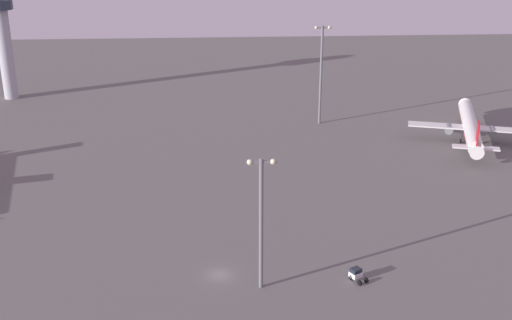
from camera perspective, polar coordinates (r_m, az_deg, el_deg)
The scene contains 6 objects.
ground_plane at distance 115.82m, azimuth -3.13°, elevation -9.76°, with size 416.00×416.00×0.00m, color #605E5B.
control_tower at distance 224.68m, azimuth -20.75°, elevation 10.14°, with size 8.00×8.00×36.40m.
airplane_terminal_side at distance 184.16m, azimuth 17.79°, elevation 2.72°, with size 31.73×40.41×10.55m.
pushback_tug at distance 115.14m, azimuth 8.54°, elevation -9.57°, with size 3.14×3.56×2.05m.
apron_light_east at distance 187.41m, azimuth 5.57°, elevation 7.72°, with size 4.80×0.90×27.75m.
apron_light_west at distance 106.04m, azimuth 0.44°, elevation -4.70°, with size 4.80×0.90×22.84m.
Camera 1 is at (0.54, -99.06, 60.01)m, focal length 46.96 mm.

